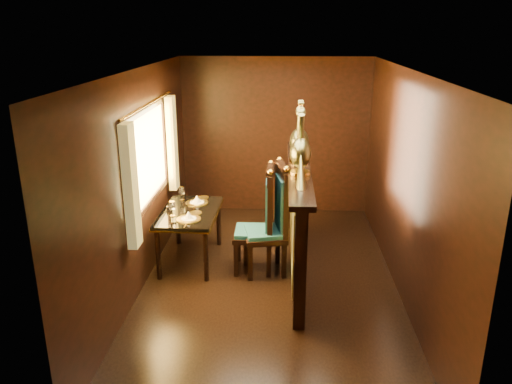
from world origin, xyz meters
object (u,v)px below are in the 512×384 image
(dining_table, at_px, (189,216))
(peacock_left, at_px, (301,140))
(peacock_right, at_px, (300,130))
(chair_left, at_px, (275,216))
(chair_right, at_px, (263,216))

(dining_table, height_order, peacock_left, peacock_left)
(dining_table, relative_size, peacock_right, 1.54)
(chair_left, bearing_deg, peacock_left, -59.59)
(dining_table, relative_size, peacock_left, 1.53)
(dining_table, xyz_separation_m, peacock_right, (1.38, 0.04, 1.12))
(dining_table, bearing_deg, peacock_right, 2.86)
(chair_left, bearing_deg, peacock_right, 31.48)
(peacock_left, bearing_deg, peacock_right, 90.00)
(chair_left, height_order, chair_right, chair_left)
(peacock_left, xyz_separation_m, peacock_right, (0.00, 0.56, -0.00))
(dining_table, height_order, chair_left, chair_left)
(peacock_right, bearing_deg, chair_right, -151.11)
(chair_right, bearing_deg, chair_left, -11.68)
(chair_right, relative_size, peacock_left, 1.75)
(dining_table, bearing_deg, chair_left, -10.04)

